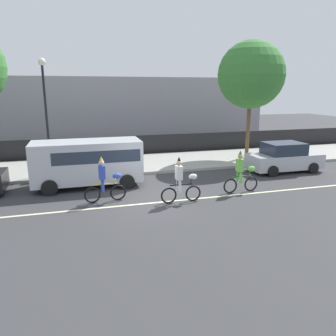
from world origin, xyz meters
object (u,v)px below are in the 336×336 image
Objects in this scene: parked_van_silver at (89,160)px; parked_car_silver at (284,158)px; parade_cyclist_cobalt at (105,182)px; pedestrian_onlooker at (50,160)px; parade_cyclist_lime at (242,174)px; street_lamp_post at (45,100)px; parade_cyclist_zebra at (181,183)px.

parked_van_silver reaches higher than parked_car_silver.
pedestrian_onlooker is at bearing 119.10° from parade_cyclist_cobalt.
parade_cyclist_lime is 0.47× the size of parked_car_silver.
parked_van_silver is 2.59m from pedestrian_onlooker.
street_lamp_post is at bearing 169.61° from parked_car_silver.
parked_van_silver is (-0.51, 2.49, 0.44)m from parade_cyclist_cobalt.
parade_cyclist_cobalt is at bearing -166.63° from parked_car_silver.
parade_cyclist_lime is 7.11m from parked_van_silver.
parade_cyclist_cobalt is 1.00× the size of parade_cyclist_zebra.
parade_cyclist_zebra is at bearing -44.25° from pedestrian_onlooker.
parade_cyclist_lime is 10.29m from street_lamp_post.
parked_van_silver is 0.85× the size of street_lamp_post.
parade_cyclist_cobalt is at bearing -60.90° from pedestrian_onlooker.
street_lamp_post is at bearing 116.89° from parade_cyclist_cobalt.
parade_cyclist_zebra is 8.40m from street_lamp_post.
street_lamp_post reaches higher than parked_car_silver.
parked_van_silver is (-3.48, 3.43, 0.44)m from parade_cyclist_zebra.
parked_car_silver is 0.70× the size of street_lamp_post.
parade_cyclist_lime is at bearing -29.18° from pedestrian_onlooker.
street_lamp_post reaches higher than parked_van_silver.
parade_cyclist_cobalt is 5.99m from parade_cyclist_lime.
parked_car_silver is (10.65, -0.08, -0.50)m from parked_van_silver.
street_lamp_post is (-1.88, 2.22, 2.71)m from parked_van_silver.
parked_car_silver is at bearing -10.39° from street_lamp_post.
parked_van_silver reaches higher than pedestrian_onlooker.
pedestrian_onlooker is (-5.35, 5.21, 0.17)m from parade_cyclist_zebra.
parade_cyclist_cobalt reaches higher than parked_car_silver.
parked_van_silver is at bearing 101.52° from parade_cyclist_cobalt.
street_lamp_post reaches higher than parade_cyclist_lime.
pedestrian_onlooker is (-12.51, 1.85, 0.23)m from parked_car_silver.
parade_cyclist_cobalt is 2.57m from parked_van_silver.
parade_cyclist_cobalt is 0.38× the size of parked_van_silver.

